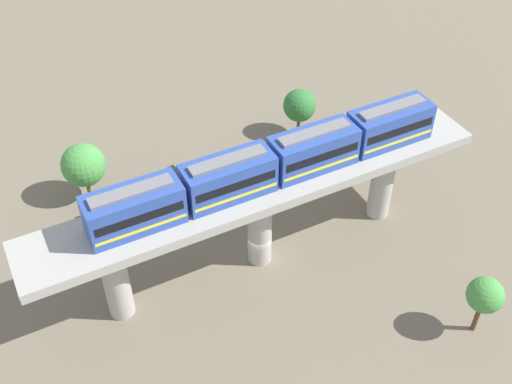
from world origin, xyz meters
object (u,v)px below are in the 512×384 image
Objects in this scene: train at (272,164)px; tree_near_viaduct at (300,106)px; tree_mid_lot at (83,165)px; tree_far_corner at (485,295)px; parked_car_blue at (93,229)px; parked_car_orange at (327,160)px; parked_car_white at (170,182)px.

train is 5.49× the size of tree_near_viaduct.
tree_mid_lot reaches higher than tree_far_corner.
tree_near_viaduct is (4.60, -22.58, 2.61)m from parked_car_blue.
train is 17.49m from tree_far_corner.
tree_mid_lot reaches higher than tree_near_viaduct.
tree_near_viaduct is at bearing -68.82° from parked_car_blue.
parked_car_blue is at bearing 44.75° from tree_far_corner.
tree_mid_lot is (13.73, 11.08, -6.00)m from train.
parked_car_orange is at bearing -106.49° from tree_mid_lot.
tree_far_corner is (-13.37, -9.70, -5.74)m from train.
parked_car_orange is 21.06m from tree_far_corner.
parked_car_blue is (-2.60, 7.89, 0.00)m from parked_car_white.
tree_near_viaduct is at bearing -91.15° from tree_mid_lot.
tree_far_corner is (-27.10, -20.78, 0.27)m from tree_mid_lot.
parked_car_white is at bearing 97.73° from tree_near_viaduct.
tree_near_viaduct is at bearing -38.01° from train.
tree_mid_lot reaches higher than parked_car_orange.
parked_car_white is 1.00× the size of parked_car_orange.
parked_car_orange is (-3.86, -14.44, 0.00)m from parked_car_white.
train reaches higher than parked_car_orange.
parked_car_white is 15.05m from tree_near_viaduct.
tree_near_viaduct reaches higher than parked_car_orange.
parked_car_orange is at bearing -1.25° from tree_far_corner.
parked_car_white is 8.31m from parked_car_blue.
parked_car_orange is at bearing 177.61° from tree_near_viaduct.
train is at bearing 140.07° from parked_car_orange.
tree_near_viaduct is (1.99, -14.68, 2.61)m from parked_car_white.
parked_car_blue is (8.70, 12.18, -8.85)m from train.
parked_car_white is at bearing 20.78° from train.
tree_mid_lot is 1.06× the size of tree_far_corner.
train is 6.09× the size of parked_car_orange.
parked_car_blue is 31.24m from tree_far_corner.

